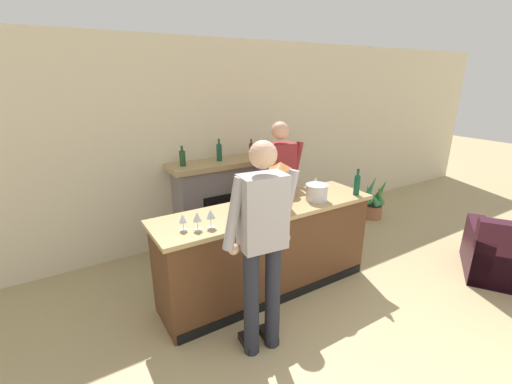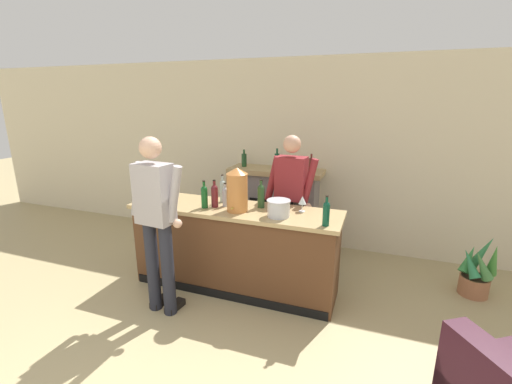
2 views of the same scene
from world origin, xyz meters
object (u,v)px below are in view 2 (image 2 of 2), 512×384
(fireplace_stone, at_px, (276,207))
(wine_bottle_cabernet_heavy, at_px, (326,212))
(wine_bottle_chardonnay_pale, at_px, (223,190))
(ice_bucket_steel, at_px, (279,208))
(person_bartender, at_px, (290,200))
(person_customer, at_px, (156,219))
(copper_dispenser, at_px, (237,189))
(wine_bottle_riesling_slim, at_px, (261,195))
(wine_glass_mid_counter, at_px, (163,194))
(wine_glass_by_dispenser, at_px, (158,193))
(potted_plant_corner, at_px, (477,271))
(wine_glass_front_left, at_px, (302,201))
(wine_glass_near_bucket, at_px, (171,195))
(wine_bottle_port_short, at_px, (215,195))
(wine_bottle_rose_blush, at_px, (204,196))
(wine_bottle_burgundy_dark, at_px, (225,196))

(fireplace_stone, distance_m, wine_bottle_cabernet_heavy, 1.91)
(wine_bottle_cabernet_heavy, distance_m, wine_bottle_chardonnay_pale, 1.33)
(ice_bucket_steel, bearing_deg, person_bartender, 93.35)
(person_customer, xyz_separation_m, copper_dispenser, (0.61, 0.62, 0.21))
(wine_bottle_riesling_slim, distance_m, wine_glass_mid_counter, 1.15)
(person_customer, bearing_deg, wine_bottle_chardonnay_pale, 70.42)
(person_customer, relative_size, ice_bucket_steel, 7.44)
(wine_bottle_cabernet_heavy, bearing_deg, wine_glass_by_dispenser, 176.14)
(potted_plant_corner, relative_size, copper_dispenser, 1.46)
(fireplace_stone, distance_m, wine_bottle_chardonnay_pale, 1.33)
(ice_bucket_steel, xyz_separation_m, wine_glass_mid_counter, (-1.39, -0.03, 0.03))
(wine_glass_front_left, bearing_deg, potted_plant_corner, 18.88)
(fireplace_stone, xyz_separation_m, wine_glass_near_bucket, (-0.81, -1.51, 0.51))
(copper_dispenser, height_order, wine_glass_near_bucket, copper_dispenser)
(wine_bottle_riesling_slim, bearing_deg, potted_plant_corner, 15.71)
(wine_bottle_cabernet_heavy, relative_size, wine_glass_mid_counter, 1.82)
(fireplace_stone, xyz_separation_m, wine_bottle_port_short, (-0.31, -1.39, 0.53))
(fireplace_stone, bearing_deg, potted_plant_corner, -12.48)
(wine_bottle_port_short, distance_m, wine_bottle_cabernet_heavy, 1.29)
(wine_bottle_rose_blush, bearing_deg, person_bartender, 37.80)
(wine_bottle_riesling_slim, bearing_deg, ice_bucket_steel, -39.93)
(copper_dispenser, relative_size, wine_bottle_chardonnay_pale, 1.46)
(person_bartender, relative_size, wine_bottle_chardonnay_pale, 5.34)
(copper_dispenser, bearing_deg, ice_bucket_steel, -2.78)
(person_customer, relative_size, wine_glass_front_left, 10.61)
(wine_bottle_burgundy_dark, height_order, wine_glass_near_bucket, wine_bottle_burgundy_dark)
(wine_bottle_rose_blush, xyz_separation_m, wine_glass_near_bucket, (-0.41, -0.05, -0.02))
(copper_dispenser, xyz_separation_m, wine_bottle_port_short, (-0.30, 0.05, -0.10))
(wine_glass_by_dispenser, bearing_deg, copper_dispenser, -0.60)
(copper_dispenser, distance_m, wine_bottle_port_short, 0.32)
(ice_bucket_steel, bearing_deg, wine_bottle_chardonnay_pale, 160.05)
(wine_bottle_burgundy_dark, xyz_separation_m, wine_bottle_rose_blush, (-0.19, -0.14, 0.02))
(potted_plant_corner, xyz_separation_m, ice_bucket_steel, (-2.10, -0.89, 0.79))
(wine_glass_by_dispenser, bearing_deg, wine_glass_mid_counter, -28.32)
(wine_glass_front_left, bearing_deg, wine_bottle_riesling_slim, -177.99)
(person_customer, distance_m, wine_glass_mid_counter, 0.65)
(wine_bottle_riesling_slim, xyz_separation_m, wine_bottle_cabernet_heavy, (0.78, -0.33, -0.01))
(ice_bucket_steel, xyz_separation_m, wine_glass_front_left, (0.20, 0.25, 0.03))
(wine_bottle_rose_blush, bearing_deg, wine_glass_front_left, 12.86)
(potted_plant_corner, relative_size, ice_bucket_steel, 2.86)
(wine_glass_front_left, xyz_separation_m, wine_glass_by_dispenser, (-1.70, -0.21, -0.02))
(person_customer, height_order, wine_bottle_rose_blush, person_customer)
(wine_glass_mid_counter, bearing_deg, wine_bottle_cabernet_heavy, -2.31)
(potted_plant_corner, distance_m, wine_bottle_riesling_slim, 2.60)
(wine_bottle_cabernet_heavy, bearing_deg, wine_bottle_chardonnay_pale, 163.35)
(wine_glass_near_bucket, distance_m, wine_glass_by_dispenser, 0.24)
(wine_glass_by_dispenser, bearing_deg, fireplace_stone, 54.02)
(potted_plant_corner, xyz_separation_m, wine_bottle_burgundy_dark, (-2.77, -0.76, 0.82))
(ice_bucket_steel, relative_size, wine_bottle_cabernet_heavy, 0.82)
(wine_bottle_rose_blush, bearing_deg, wine_glass_mid_counter, -177.01)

